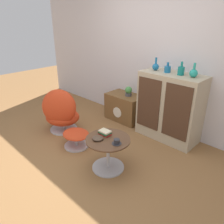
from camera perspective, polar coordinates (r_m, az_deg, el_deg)
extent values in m
plane|color=olive|center=(3.25, -7.29, -12.56)|extent=(12.00, 12.00, 0.00)
cube|color=silver|center=(3.94, 11.90, 14.36)|extent=(6.40, 0.06, 2.60)
cube|color=tan|center=(3.68, 14.80, 1.28)|extent=(1.00, 0.48, 1.11)
cube|color=#472D1E|center=(3.59, 9.49, 2.12)|extent=(0.42, 0.01, 0.84)
cube|color=#472D1E|center=(3.35, 16.44, -0.15)|extent=(0.42, 0.01, 0.84)
cube|color=brown|center=(4.32, 3.38, 1.25)|extent=(0.72, 0.44, 0.52)
cylinder|color=beige|center=(4.18, 1.35, -0.11)|extent=(0.20, 0.01, 0.20)
cylinder|color=#B7B7BC|center=(4.12, -12.47, -4.29)|extent=(0.48, 0.48, 0.02)
cylinder|color=#B7B7BC|center=(4.10, -12.54, -3.61)|extent=(0.06, 0.06, 0.09)
ellipsoid|color=red|center=(4.02, -12.77, -1.25)|extent=(0.79, 0.76, 0.29)
ellipsoid|color=red|center=(3.83, -13.69, 1.29)|extent=(0.71, 0.65, 0.64)
cylinder|color=#B7B7BC|center=(3.59, -9.19, -8.57)|extent=(0.40, 0.40, 0.02)
cylinder|color=#B7B7BC|center=(3.55, -9.28, -7.40)|extent=(0.04, 0.04, 0.15)
ellipsoid|color=red|center=(3.49, -9.41, -5.70)|extent=(0.45, 0.38, 0.09)
cylinder|color=#B7B7BC|center=(3.10, -1.01, -14.15)|extent=(0.44, 0.44, 0.02)
cylinder|color=#B7B7BC|center=(2.97, -1.04, -10.80)|extent=(0.04, 0.04, 0.42)
cylinder|color=brown|center=(2.85, -1.07, -7.17)|extent=(0.59, 0.59, 0.02)
ellipsoid|color=#196699|center=(3.67, 11.31, 11.48)|extent=(0.11, 0.11, 0.11)
cylinder|color=#196699|center=(3.65, 11.44, 13.01)|extent=(0.03, 0.03, 0.10)
cylinder|color=#196699|center=(3.55, 14.29, 10.76)|extent=(0.10, 0.10, 0.10)
cylinder|color=#196699|center=(3.54, 14.42, 12.00)|extent=(0.03, 0.03, 0.06)
cylinder|color=#147A75|center=(3.45, 17.58, 10.19)|extent=(0.10, 0.10, 0.12)
cylinder|color=#147A75|center=(3.43, 17.79, 11.79)|extent=(0.03, 0.03, 0.07)
ellipsoid|color=teal|center=(3.37, 20.53, 9.45)|extent=(0.12, 0.12, 0.12)
cylinder|color=teal|center=(3.35, 20.78, 11.10)|extent=(0.04, 0.04, 0.09)
cylinder|color=#4C4C51|center=(4.17, 4.30, 4.63)|extent=(0.12, 0.12, 0.06)
sphere|color=#478E47|center=(4.14, 4.34, 5.75)|extent=(0.13, 0.13, 0.13)
cylinder|color=#2D2D33|center=(2.74, 1.21, -8.22)|extent=(0.12, 0.12, 0.01)
cylinder|color=#2D2D33|center=(2.73, 1.22, -7.71)|extent=(0.08, 0.08, 0.06)
cube|color=red|center=(2.94, -1.86, -5.72)|extent=(0.15, 0.11, 0.02)
cube|color=#237038|center=(2.93, -1.92, -5.36)|extent=(0.15, 0.11, 0.02)
cube|color=beige|center=(2.91, -1.87, -5.04)|extent=(0.16, 0.12, 0.02)
ellipsoid|color=#4C3828|center=(2.83, -3.76, -6.82)|extent=(0.15, 0.15, 0.04)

